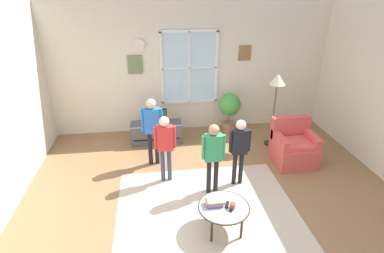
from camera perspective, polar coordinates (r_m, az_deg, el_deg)
The scene contains 17 objects.
ground_plane at distance 5.16m, azimuth 4.22°, elevation -14.09°, with size 6.90×6.39×0.02m, color olive.
back_wall at distance 7.12m, azimuth -0.26°, elevation 11.00°, with size 6.30×0.17×2.99m.
area_rug at distance 5.04m, azimuth 2.68°, elevation -14.87°, with size 2.80×2.24×0.01m, color #C6B29E.
tv_stand at distance 6.85m, azimuth -6.64°, elevation -1.11°, with size 1.11×0.42×0.45m.
television at distance 6.68m, azimuth -6.80°, elevation 1.96°, with size 0.49×0.08×0.33m.
armchair at distance 6.33m, azimuth 18.31°, elevation -3.67°, with size 0.76×0.74×0.87m.
coffee_table at distance 4.48m, azimuth 5.94°, elevation -14.81°, with size 0.74×0.74×0.41m.
book_stack at distance 4.44m, azimuth 4.22°, elevation -13.83°, with size 0.26×0.16×0.10m.
cup at distance 4.41m, azimuth 7.54°, elevation -14.38°, with size 0.08×0.08×0.09m, color #BF3F3F.
remote_near_books at distance 4.43m, azimuth 7.43°, elevation -14.83°, with size 0.04×0.14×0.02m, color black.
remote_near_cup at distance 4.48m, azimuth 6.55°, elevation -14.22°, with size 0.04×0.14×0.02m, color black.
person_red_shirt at distance 5.26m, azimuth -5.02°, elevation -2.86°, with size 0.38×0.17×1.25m.
person_blue_shirt at distance 5.76m, azimuth -7.42°, elevation 0.38°, with size 0.41×0.18×1.35m.
person_green_shirt at distance 4.93m, azimuth 3.96°, elevation -4.68°, with size 0.38×0.17×1.27m.
person_black_shirt at distance 5.22m, azimuth 8.80°, elevation -3.46°, with size 0.37×0.17×1.23m.
potted_plant_by_window at distance 7.15m, azimuth 6.93°, elevation 3.43°, with size 0.51×0.51×0.96m.
floor_lamp at distance 6.53m, azimuth 15.47°, elevation 7.17°, with size 0.32×0.32×1.59m.
Camera 1 is at (-0.90, -3.88, 3.26)m, focal length 28.73 mm.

